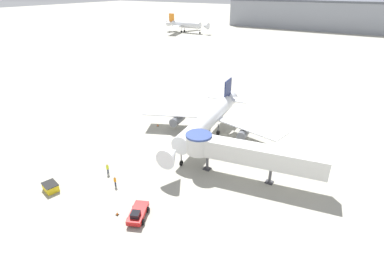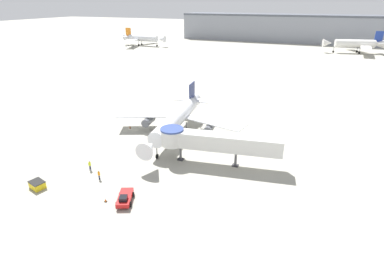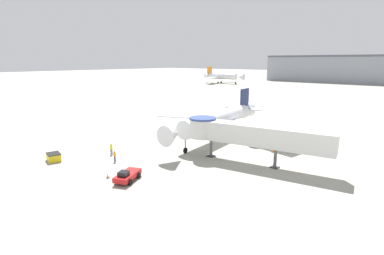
# 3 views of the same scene
# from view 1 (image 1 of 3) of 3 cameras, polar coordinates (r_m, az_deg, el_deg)

# --- Properties ---
(ground_plane) EXTENTS (800.00, 800.00, 0.00)m
(ground_plane) POSITION_cam_1_polar(r_m,az_deg,el_deg) (57.31, 4.88, -2.34)
(ground_plane) COLOR #9E9B8E
(main_airplane) EXTENTS (29.30, 29.64, 8.61)m
(main_airplane) POSITION_cam_1_polar(r_m,az_deg,el_deg) (56.55, 3.09, 1.45)
(main_airplane) COLOR silver
(main_airplane) RESTS_ON ground_plane
(jet_bridge) EXTENTS (20.89, 6.43, 5.97)m
(jet_bridge) POSITION_cam_1_polar(r_m,az_deg,el_deg) (45.14, 9.66, -4.67)
(jet_bridge) COLOR silver
(jet_bridge) RESTS_ON ground_plane
(pushback_tug_red) EXTENTS (3.28, 4.48, 1.52)m
(pushback_tug_red) POSITION_cam_1_polar(r_m,az_deg,el_deg) (39.82, -10.31, -15.78)
(pushback_tug_red) COLOR red
(pushback_tug_red) RESTS_ON ground_plane
(service_container_yellow) EXTENTS (2.71, 2.28, 1.13)m
(service_container_yellow) POSITION_cam_1_polar(r_m,az_deg,el_deg) (48.14, -25.34, -10.21)
(service_container_yellow) COLOR yellow
(service_container_yellow) RESTS_ON ground_plane
(traffic_cone_starboard_wing) EXTENTS (0.47, 0.47, 0.78)m
(traffic_cone_starboard_wing) POSITION_cam_1_polar(r_m,az_deg,el_deg) (52.80, 13.33, -5.16)
(traffic_cone_starboard_wing) COLOR black
(traffic_cone_starboard_wing) RESTS_ON ground_plane
(traffic_cone_apron_front) EXTENTS (0.37, 0.37, 0.62)m
(traffic_cone_apron_front) POSITION_cam_1_polar(r_m,az_deg,el_deg) (41.02, -14.09, -15.53)
(traffic_cone_apron_front) COLOR black
(traffic_cone_apron_front) RESTS_ON ground_plane
(traffic_cone_port_wing) EXTENTS (0.38, 0.38, 0.64)m
(traffic_cone_port_wing) POSITION_cam_1_polar(r_m,az_deg,el_deg) (62.85, -6.54, 0.52)
(traffic_cone_port_wing) COLOR black
(traffic_cone_port_wing) RESTS_ON ground_plane
(ground_crew_marshaller) EXTENTS (0.33, 0.22, 1.64)m
(ground_crew_marshaller) POSITION_cam_1_polar(r_m,az_deg,el_deg) (45.61, -14.45, -9.82)
(ground_crew_marshaller) COLOR #1E2338
(ground_crew_marshaller) RESTS_ON ground_plane
(ground_crew_wing_walker) EXTENTS (0.27, 0.38, 1.79)m
(ground_crew_wing_walker) POSITION_cam_1_polar(r_m,az_deg,el_deg) (48.59, -15.80, -7.48)
(ground_crew_wing_walker) COLOR #1E2338
(ground_crew_wing_walker) RESTS_ON ground_plane
(background_jet_orange_tail) EXTENTS (29.70, 32.67, 10.57)m
(background_jet_orange_tail) POSITION_cam_1_polar(r_m,az_deg,el_deg) (193.59, -1.28, 19.02)
(background_jet_orange_tail) COLOR silver
(background_jet_orange_tail) RESTS_ON ground_plane
(terminal_building) EXTENTS (135.73, 24.63, 17.99)m
(terminal_building) POSITION_cam_1_polar(r_m,az_deg,el_deg) (222.99, 25.66, 18.70)
(terminal_building) COLOR gray
(terminal_building) RESTS_ON ground_plane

